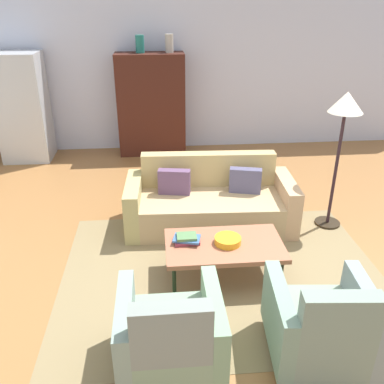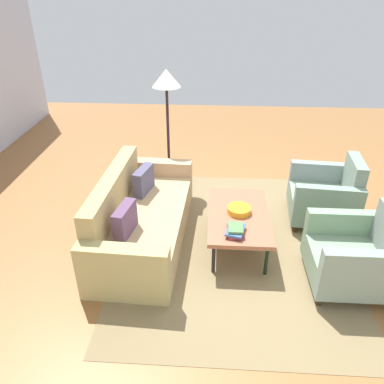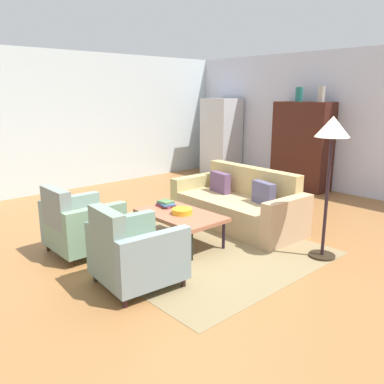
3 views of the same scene
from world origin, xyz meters
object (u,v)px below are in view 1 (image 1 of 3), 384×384
Objects in this scene: armchair_left at (171,338)px; refrigerator at (23,108)px; armchair_right at (323,328)px; cabinet at (151,105)px; couch at (210,202)px; book_stack at (187,239)px; vase_tall at (140,44)px; coffee_table at (224,246)px; floor_lamp at (345,115)px; vase_round at (169,43)px; fruit_bowl at (228,240)px.

armchair_left is 5.56m from refrigerator.
armchair_right is 5.31m from cabinet.
couch is 1.20m from book_stack.
vase_tall is (-1.46, 5.11, 1.60)m from armchair_right.
cabinet is at bearing -72.93° from couch.
cabinet is (-0.11, 5.11, 0.56)m from armchair_left.
refrigerator is (-2.94, 3.84, 0.54)m from coffee_table.
couch is 1.93m from floor_lamp.
coffee_table is 0.65× the size of refrigerator.
armchair_right is at bearing -62.99° from coffee_table.
armchair_left is 5.36m from vase_tall.
vase_round is (-0.96, 5.11, 1.61)m from armchair_right.
refrigerator is (-2.34, 5.01, 0.58)m from armchair_left.
book_stack is at bearing 73.73° from couch.
cabinet is 1.05× the size of floor_lamp.
armchair_left is at bearing -88.73° from cabinet.
vase_tall is 2.32m from refrigerator.
armchair_right is at bearing -74.07° from vase_tall.
armchair_right is 0.51× the size of floor_lamp.
fruit_bowl is 4.88m from refrigerator.
floor_lamp is (2.40, -2.95, -0.50)m from vase_tall.
refrigerator reaches higher than fruit_bowl.
vase_tall is (-0.86, 3.94, 1.56)m from coffee_table.
book_stack is at bearing -153.92° from floor_lamp.
cabinet is at bearing 100.72° from fruit_bowl.
coffee_table is at bearing 92.32° from couch.
refrigerator is (-2.97, 3.84, 0.47)m from fruit_bowl.
couch is at bearing 89.82° from coffee_table.
fruit_bowl is (0.03, -0.00, 0.07)m from coffee_table.
floor_lamp is at bearing -52.74° from cabinet.
vase_tall reaches higher than armchair_left.
vase_tall reaches higher than coffee_table.
refrigerator is (-2.58, -0.10, -1.03)m from vase_round.
cabinet is at bearing 127.26° from floor_lamp.
armchair_left is 0.51× the size of floor_lamp.
armchair_right reaches higher than fruit_bowl.
fruit_bowl is (0.63, 1.17, 0.11)m from armchair_left.
couch is at bearing 71.23° from book_stack.
couch is 2.43× the size of armchair_right.
cabinet is 5.95× the size of vase_round.
couch reaches higher than coffee_table.
floor_lamp is (4.47, -2.85, 0.52)m from refrigerator.
refrigerator is 1.08× the size of floor_lamp.
armchair_left is at bearing -87.05° from vase_tall.
cabinet is at bearing 109.23° from armchair_right.
refrigerator reaches higher than floor_lamp.
cabinet is 1.06m from vase_tall.
cabinet is at bearing 94.90° from book_stack.
book_stack is at bearing 172.18° from fruit_bowl.
book_stack reaches higher than fruit_bowl.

